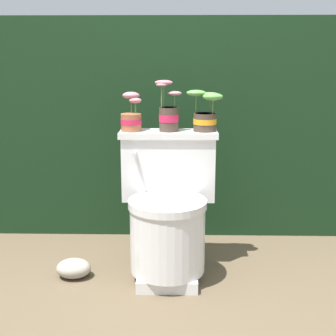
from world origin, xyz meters
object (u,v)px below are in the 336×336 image
object	(u,v)px
potted_plant_left	(131,117)
potted_plant_midleft	(169,114)
potted_plant_middle	(205,114)
toilet	(168,213)
garden_stone	(74,268)

from	to	relation	value
potted_plant_left	potted_plant_midleft	world-z (taller)	potted_plant_midleft
potted_plant_midleft	potted_plant_middle	world-z (taller)	potted_plant_midleft
potted_plant_midleft	potted_plant_middle	distance (m)	0.18
potted_plant_left	potted_plant_midleft	bearing A→B (deg)	-1.52
potted_plant_left	toilet	bearing A→B (deg)	-36.30
potted_plant_left	garden_stone	distance (m)	0.80
toilet	potted_plant_middle	size ratio (longest dim) A/B	3.49
potted_plant_midleft	potted_plant_left	bearing A→B (deg)	178.48
potted_plant_left	potted_plant_middle	xyz separation A→B (m)	(0.37, -0.00, 0.02)
potted_plant_midleft	potted_plant_middle	xyz separation A→B (m)	(0.18, 0.00, -0.00)
potted_plant_left	potted_plant_middle	size ratio (longest dim) A/B	0.94
toilet	garden_stone	world-z (taller)	toilet
toilet	garden_stone	bearing A→B (deg)	-173.78
toilet	garden_stone	size ratio (longest dim) A/B	4.12
toilet	potted_plant_middle	distance (m)	0.52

